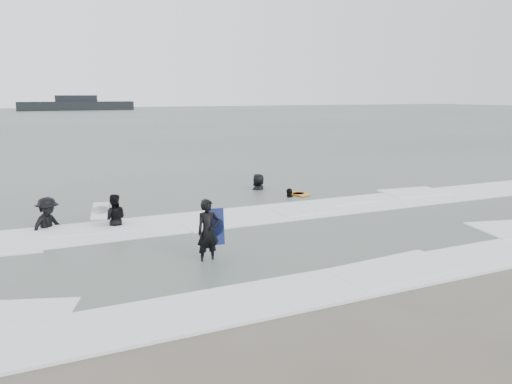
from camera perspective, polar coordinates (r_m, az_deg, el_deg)
name	(u,v)px	position (r m, az deg, el deg)	size (l,w,h in m)	color
ground	(341,274)	(12.27, 9.74, -9.19)	(320.00, 320.00, 0.00)	brown
sea	(73,119)	(89.83, -20.20, 7.79)	(320.00, 320.00, 0.00)	#47544C
surfer_centre	(209,263)	(12.91, -5.43, -8.04)	(0.61, 0.40, 1.68)	black
surfer_wading	(115,227)	(16.77, -15.84, -3.91)	(0.80, 0.62, 1.64)	black
surfer_breaker	(49,230)	(17.14, -22.62, -4.03)	(1.23, 0.71, 1.91)	black
surfer_right_near	(290,198)	(20.66, 3.87, -0.71)	(0.92, 0.38, 1.57)	black
surfer_right_far	(258,190)	(22.27, 0.28, 0.19)	(0.93, 0.60, 1.90)	black
surf_foam	(273,233)	(15.30, 2.00, -4.75)	(30.03, 9.06, 0.09)	white
bodyboards	(213,208)	(16.73, -4.91, -1.79)	(8.94, 6.79, 1.25)	#101A4E
vessel_horizon	(77,105)	(140.63, -19.83, 9.34)	(28.74, 5.13, 3.90)	black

